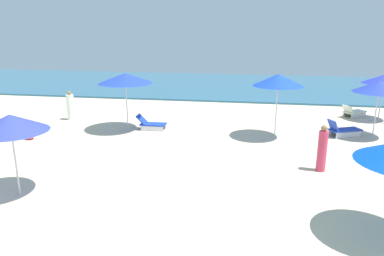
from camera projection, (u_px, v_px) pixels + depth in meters
ocean at (225, 85)px, 29.35m from camera, size 60.00×13.39×0.12m
umbrella_0 at (126, 78)px, 16.22m from camera, size 2.44×2.44×2.63m
lounge_chair_0_0 at (151, 124)px, 16.88m from camera, size 1.36×0.62×0.69m
umbrella_3 at (379, 87)px, 15.25m from camera, size 2.13×2.13×2.44m
lounge_chair_3_0 at (343, 130)px, 15.83m from camera, size 1.57×1.13×0.78m
umbrella_4 at (278, 80)px, 15.04m from camera, size 2.09×2.09×2.74m
umbrella_5 at (10, 123)px, 9.85m from camera, size 2.01×2.01×2.35m
umbrella_6 at (384, 79)px, 18.17m from camera, size 2.06×2.06×2.31m
lounge_chair_6_0 at (353, 112)px, 19.24m from camera, size 1.39×1.26×0.68m
beachgoer_1 at (322, 150)px, 11.92m from camera, size 0.39×0.39×1.57m
beachgoer_2 at (70, 107)px, 18.54m from camera, size 0.51×0.51×1.50m
beach_ball_1 at (30, 135)px, 15.43m from camera, size 0.39×0.39×0.39m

